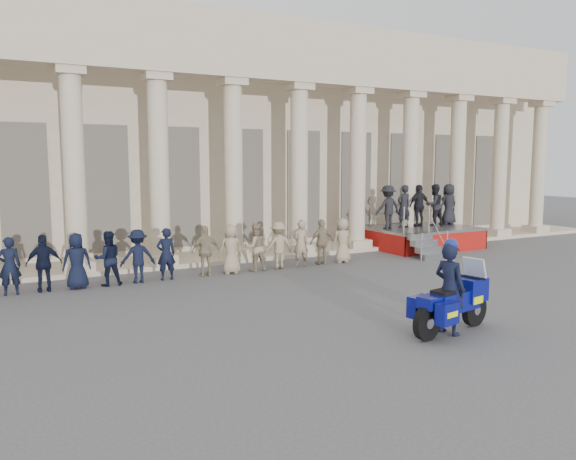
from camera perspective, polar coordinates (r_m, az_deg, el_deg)
The scene contains 6 objects.
ground at distance 12.35m, azimuth 3.26°, elevation -9.45°, with size 90.00×90.00×0.00m, color #4E4E51.
building at distance 25.65m, azimuth -14.15°, elevation 9.05°, with size 40.00×12.50×9.00m.
officer_rank at distance 16.63m, azimuth -17.69°, elevation -2.76°, with size 16.25×0.59×1.55m.
reviewing_stand at distance 23.38m, azimuth 13.24°, elevation 1.61°, with size 4.25×4.03×2.57m.
motorcycle at distance 12.02m, azimuth 16.39°, elevation -7.02°, with size 2.30×1.10×1.48m.
rider at distance 11.84m, azimuth 16.10°, elevation -5.59°, with size 0.57×0.76×1.96m.
Camera 1 is at (-6.13, -10.14, 3.48)m, focal length 35.00 mm.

